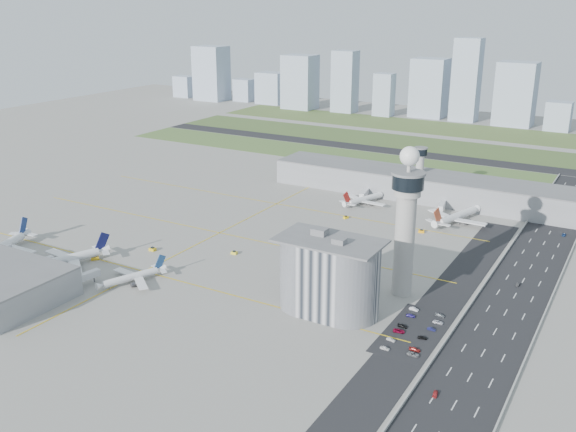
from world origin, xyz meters
The scene contains 59 objects.
ground centered at (0.00, 0.00, 0.00)m, with size 1000.00×1000.00×0.00m, color #9C9991.
grass_strip_0 centered at (-20.00, 225.00, 0.04)m, with size 480.00×50.00×0.08m, color #45642F.
grass_strip_1 centered at (-20.00, 300.00, 0.04)m, with size 480.00×60.00×0.08m, color #44592A.
grass_strip_2 centered at (-20.00, 380.00, 0.04)m, with size 480.00×70.00×0.08m, color #435729.
runway centered at (-20.00, 262.00, 0.06)m, with size 480.00×22.00×0.10m, color black.
highway centered at (115.00, 0.00, 0.05)m, with size 28.00×500.00×0.10m, color black.
barrier_left centered at (101.00, 0.00, 0.60)m, with size 0.60×500.00×1.20m, color #9E9E99.
barrier_right centered at (129.00, 0.00, 0.60)m, with size 0.60×500.00×1.20m, color #9E9E99.
landside_road centered at (90.00, -10.00, 0.04)m, with size 18.00×260.00×0.08m, color black.
parking_lot centered at (88.00, -22.00, 0.05)m, with size 20.00×44.00×0.10m, color black.
taxiway_line_h_0 centered at (-40.00, -30.00, 0.01)m, with size 260.00×0.60×0.01m, color yellow.
taxiway_line_h_1 centered at (-40.00, 30.00, 0.01)m, with size 260.00×0.60×0.01m, color yellow.
taxiway_line_h_2 centered at (-40.00, 90.00, 0.01)m, with size 260.00×0.60×0.01m, color yellow.
taxiway_line_v centered at (-40.00, 30.00, 0.01)m, with size 0.60×260.00×0.01m, color yellow.
control_tower centered at (72.00, 8.00, 35.04)m, with size 14.00×14.00×64.50m.
secondary_tower centered at (30.00, 150.00, 18.80)m, with size 8.60×8.60×31.90m.
admin_building centered at (51.99, -22.00, 15.30)m, with size 42.00×24.00×33.50m.
terminal_pier centered at (40.00, 148.00, 7.90)m, with size 210.00×32.00×15.80m.
airplane_near_b centered at (-76.19, -44.75, 6.27)m, with size 44.81×38.09×12.55m, color white, non-canonical shape.
airplane_near_c centered at (-36.22, -42.42, 4.77)m, with size 34.04×28.93×9.53m, color white, non-canonical shape.
airplane_far_a centered at (7.09, 118.34, 5.20)m, with size 37.16×31.58×10.40m, color white, non-canonical shape.
airplane_far_b centered at (66.20, 112.18, 6.20)m, with size 44.29×37.65×12.40m, color white, non-canonical shape.
jet_bridge_near_1 centered at (-83.00, -61.00, 2.85)m, with size 14.00×3.00×5.70m, color silver, non-canonical shape.
jet_bridge_near_2 centered at (-53.00, -61.00, 2.85)m, with size 14.00×3.00×5.70m, color silver, non-canonical shape.
jet_bridge_far_0 centered at (2.00, 132.00, 2.85)m, with size 14.00×3.00×5.70m, color silver, non-canonical shape.
jet_bridge_far_1 centered at (52.00, 132.00, 2.85)m, with size 14.00×3.00×5.70m, color silver, non-canonical shape.
tug_0 centered at (-76.63, -20.07, 0.84)m, with size 1.99×2.90×1.68m, color #E8D401, non-canonical shape.
tug_1 centered at (-70.40, -30.94, 1.06)m, with size 2.50×3.64×2.12m, color gold, non-canonical shape.
tug_2 centered at (-53.98, -7.97, 0.96)m, with size 2.27×3.30×1.92m, color gold, non-canonical shape.
tug_3 centered at (-15.77, 8.88, 0.86)m, with size 2.03×2.95×1.71m, color yellow, non-canonical shape.
tug_4 centered at (8.97, 86.22, 0.79)m, with size 1.88×2.74×1.59m, color yellow, non-canonical shape.
tug_5 centered at (54.50, 85.41, 0.88)m, with size 2.09×3.04×1.77m, color #F59E09, non-canonical shape.
car_lot_0 centered at (83.55, -39.33, 0.60)m, with size 1.43×3.54×1.21m, color white.
car_lot_1 centered at (83.16, -32.42, 0.56)m, with size 1.18×3.39×1.12m, color #AEAEAE.
car_lot_2 centered at (83.46, -24.82, 0.63)m, with size 2.08×4.52×1.26m, color maroon.
car_lot_3 centered at (83.26, -20.43, 0.57)m, with size 1.61×3.95×1.15m, color black.
car_lot_4 centered at (83.02, -10.57, 0.63)m, with size 1.50×3.72×1.27m, color navy.
car_lot_5 centered at (82.21, -4.65, 0.64)m, with size 1.35×3.86×1.27m, color white.
car_lot_6 centered at (93.92, -38.33, 0.62)m, with size 2.06×4.46×1.24m, color gray.
car_lot_7 centered at (93.24, -34.80, 0.60)m, with size 1.67×4.11×1.19m, color maroon.
car_lot_8 centered at (92.81, -25.19, 0.61)m, with size 1.43×3.55×1.21m, color black.
car_lot_9 centered at (93.66, -17.11, 0.54)m, with size 1.15×3.29×1.08m, color #17194C.
car_lot_10 centered at (94.14, -10.51, 0.58)m, with size 1.91×4.15×1.15m, color silver.
car_lot_11 centered at (93.01, -4.48, 0.57)m, with size 1.60×3.94×1.14m, color slate.
car_hw_0 centered at (108.18, -57.85, 0.62)m, with size 1.46×3.63×1.24m, color #AD272A.
car_hw_1 centered at (113.93, 40.94, 0.59)m, with size 1.24×3.55×1.17m, color #262627.
car_hw_2 centered at (122.16, 118.83, 0.55)m, with size 1.84×3.98×1.11m, color navy.
car_hw_4 centered at (107.50, 180.07, 0.57)m, with size 1.34×3.32×1.13m, color gray.
skyline_bldg_0 centered at (-377.77, 421.70, 13.25)m, with size 24.05×19.24×26.50m, color #9EADC1.
skyline_bldg_1 centered at (-331.22, 417.61, 32.80)m, with size 37.63×30.10×65.60m, color #9EADC1.
skyline_bldg_2 centered at (-291.25, 430.16, 13.39)m, with size 22.81×18.25×26.79m, color #9EADC1.
skyline_bldg_3 centered at (-252.58, 431.35, 18.47)m, with size 32.30×25.84×36.93m, color #9EADC1.
skyline_bldg_4 centered at (-204.47, 415.19, 30.18)m, with size 35.81×28.65×60.36m, color #9EADC1.
skyline_bldg_5 centered at (-150.11, 419.66, 33.44)m, with size 25.49×20.39×66.89m, color #9EADC1.
skyline_bldg_6 centered at (-102.68, 417.90, 22.60)m, with size 20.04×16.03×45.20m, color #9EADC1.
skyline_bldg_7 centered at (-59.44, 436.89, 30.61)m, with size 35.76×28.61×61.22m, color #9EADC1.
skyline_bldg_8 centered at (-19.42, 431.56, 41.69)m, with size 26.33×21.06×83.39m, color #9EADC1.
skyline_bldg_9 centered at (30.27, 432.32, 31.06)m, with size 36.96×29.57×62.11m, color #9EADC1.
skyline_bldg_10 centered at (73.27, 423.68, 13.87)m, with size 23.01×18.41×27.75m, color #9EADC1.
Camera 1 is at (155.43, -233.30, 120.29)m, focal length 40.00 mm.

